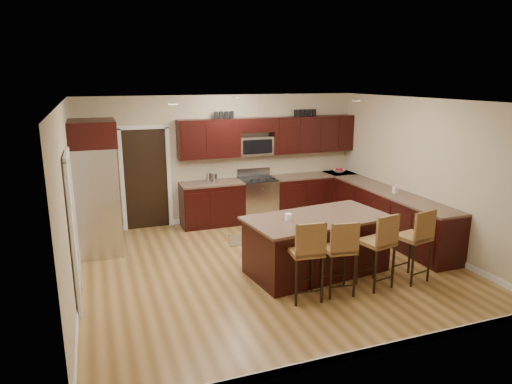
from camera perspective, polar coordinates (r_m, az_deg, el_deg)
name	(u,v)px	position (r m, az deg, el deg)	size (l,w,h in m)	color
floor	(270,265)	(7.71, 1.75, -9.14)	(6.00, 6.00, 0.00)	#A0763F
ceiling	(271,101)	(7.10, 1.92, 11.32)	(6.00, 6.00, 0.00)	silver
wall_back	(223,159)	(9.84, -4.12, 4.15)	(6.00, 6.00, 0.00)	tan
wall_left	(69,204)	(6.80, -22.35, -1.39)	(5.50, 5.50, 0.00)	tan
wall_right	(424,174)	(8.83, 20.25, 2.16)	(5.50, 5.50, 0.00)	tan
base_cabinets	(330,206)	(9.57, 9.18, -1.74)	(4.02, 3.96, 0.92)	black
upper_cabinets	(271,135)	(9.95, 1.93, 7.14)	(4.00, 0.33, 0.80)	black
range	(258,199)	(9.96, 0.21, -0.87)	(0.76, 0.64, 1.11)	silver
microwave	(255,146)	(9.87, -0.09, 5.80)	(0.76, 0.31, 0.40)	silver
doorway	(146,179)	(9.58, -13.59, 1.57)	(0.85, 0.03, 2.06)	black
pantry_door	(72,233)	(6.61, -22.00, -4.80)	(0.03, 0.80, 2.04)	white
letter_decor	(265,114)	(9.85, 1.16, 9.74)	(2.20, 0.03, 0.15)	black
island	(316,246)	(7.40, 7.55, -6.72)	(2.36, 1.44, 0.92)	black
stool_left	(307,252)	(6.33, 6.41, -7.41)	(0.48, 0.48, 1.17)	olive
stool_mid	(341,249)	(6.59, 10.56, -7.04)	(0.47, 0.47, 1.11)	olive
stool_right	(380,242)	(6.92, 15.26, -6.07)	(0.51, 0.51, 1.15)	olive
refrigerator	(96,186)	(8.44, -19.34, 0.68)	(0.79, 1.01, 2.35)	silver
floor_mat	(254,239)	(8.86, -0.30, -5.95)	(0.94, 0.63, 0.01)	brown
fruit_bowl	(339,171)	(10.69, 10.36, 2.58)	(0.26, 0.26, 0.06)	silver
soap_bottle	(395,189)	(9.01, 17.03, 0.41)	(0.08, 0.08, 0.18)	#B2B2B2
canister_tall	(209,178)	(9.52, -5.91, 1.77)	(0.12, 0.12, 0.21)	silver
canister_short	(215,178)	(9.55, -5.20, 1.75)	(0.11, 0.11, 0.18)	silver
island_jar	(288,217)	(7.01, 4.06, -3.13)	(0.10, 0.10, 0.10)	white
stool_extra	(417,237)	(7.30, 19.46, -5.33)	(0.51, 0.51, 1.15)	olive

